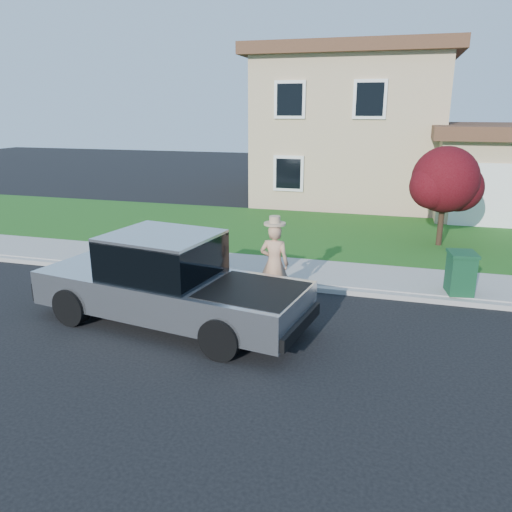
{
  "coord_description": "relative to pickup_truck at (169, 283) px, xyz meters",
  "views": [
    {
      "loc": [
        2.29,
        -8.44,
        4.27
      ],
      "look_at": [
        -0.53,
        1.49,
        1.2
      ],
      "focal_mm": 35.0,
      "sensor_mm": 36.0,
      "label": 1
    }
  ],
  "objects": [
    {
      "name": "house",
      "position": [
        3.31,
        16.17,
        2.29
      ],
      "size": [
        14.0,
        11.3,
        6.85
      ],
      "color": "tan",
      "rests_on": "ground"
    },
    {
      "name": "pickup_truck",
      "position": [
        0.0,
        0.0,
        0.0
      ],
      "size": [
        5.97,
        2.83,
        1.88
      ],
      "rotation": [
        0.0,
        0.0,
        -0.16
      ],
      "color": "black",
      "rests_on": "ground"
    },
    {
      "name": "sidewalk",
      "position": [
        3.0,
        3.79,
        -0.8
      ],
      "size": [
        40.0,
        2.0,
        0.15
      ],
      "primitive_type": "cube",
      "color": "gray",
      "rests_on": "ground"
    },
    {
      "name": "lawn",
      "position": [
        3.0,
        8.29,
        -0.83
      ],
      "size": [
        40.0,
        7.0,
        0.1
      ],
      "primitive_type": "cube",
      "color": "#1E4F16",
      "rests_on": "ground"
    },
    {
      "name": "ornamental_tree",
      "position": [
        5.73,
        7.64,
        1.19
      ],
      "size": [
        2.25,
        2.03,
        3.08
      ],
      "color": "black",
      "rests_on": "lawn"
    },
    {
      "name": "ground",
      "position": [
        2.0,
        -0.21,
        -0.88
      ],
      "size": [
        80.0,
        80.0,
        0.0
      ],
      "primitive_type": "plane",
      "color": "black",
      "rests_on": "ground"
    },
    {
      "name": "woman",
      "position": [
        1.76,
        1.75,
        0.07
      ],
      "size": [
        0.67,
        0.49,
        2.0
      ],
      "rotation": [
        0.0,
        0.0,
        3.13
      ],
      "color": "tan",
      "rests_on": "ground"
    },
    {
      "name": "curb",
      "position": [
        3.0,
        2.69,
        -0.82
      ],
      "size": [
        40.0,
        0.2,
        0.12
      ],
      "primitive_type": "cube",
      "color": "gray",
      "rests_on": "ground"
    },
    {
      "name": "trash_bin",
      "position": [
        5.85,
        3.08,
        -0.23
      ],
      "size": [
        0.7,
        0.77,
        0.98
      ],
      "rotation": [
        0.0,
        0.0,
        0.15
      ],
      "color": "#103D21",
      "rests_on": "sidewalk"
    }
  ]
}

